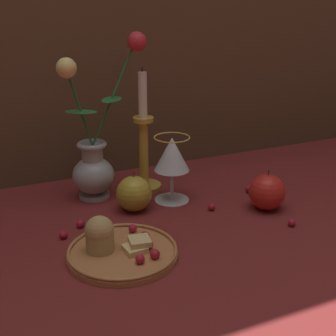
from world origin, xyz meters
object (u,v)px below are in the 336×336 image
object	(u,v)px
plate_with_pastries	(118,247)
candlestick	(144,149)
apple_near_glass	(134,194)
apple_beside_vase	(267,192)
wine_glass	(172,157)
vase	(95,156)

from	to	relation	value
plate_with_pastries	candlestick	size ratio (longest dim) A/B	0.69
apple_near_glass	candlestick	bearing A→B (deg)	58.29
candlestick	apple_beside_vase	size ratio (longest dim) A/B	3.15
wine_glass	apple_near_glass	xyz separation A→B (m)	(-0.09, -0.01, -0.06)
plate_with_pastries	apple_near_glass	world-z (taller)	apple_near_glass
plate_with_pastries	apple_beside_vase	distance (m)	0.36
vase	wine_glass	size ratio (longest dim) A/B	2.44
apple_near_glass	apple_beside_vase	bearing A→B (deg)	-23.05
vase	candlestick	xyz separation A→B (m)	(0.12, 0.00, -0.00)
wine_glass	apple_near_glass	bearing A→B (deg)	-171.72
apple_near_glass	vase	bearing A→B (deg)	117.79
vase	apple_near_glass	world-z (taller)	vase
plate_with_pastries	apple_near_glass	bearing A→B (deg)	60.58
wine_glass	candlestick	distance (m)	0.09
plate_with_pastries	apple_near_glass	xyz separation A→B (m)	(0.09, 0.16, 0.02)
plate_with_pastries	apple_beside_vase	size ratio (longest dim) A/B	2.17
vase	plate_with_pastries	size ratio (longest dim) A/B	1.84
vase	apple_beside_vase	size ratio (longest dim) A/B	4.00
wine_glass	vase	bearing A→B (deg)	149.18
vase	wine_glass	world-z (taller)	vase
apple_near_glass	wine_glass	bearing A→B (deg)	8.28
wine_glass	apple_beside_vase	xyz separation A→B (m)	(0.17, -0.12, -0.06)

